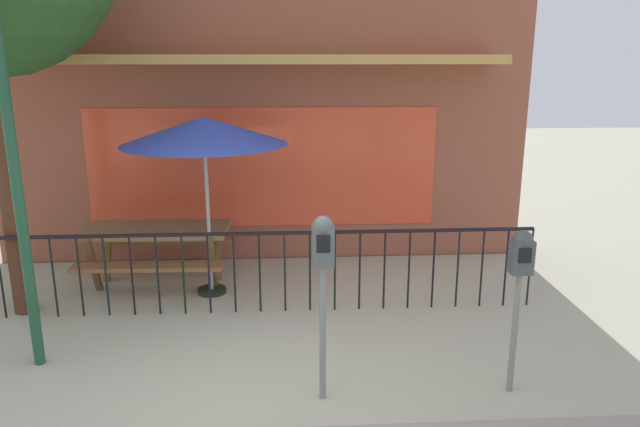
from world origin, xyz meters
TOP-DOWN VIEW (x-y plane):
  - ground at (0.00, 0.00)m, footprint 40.00×40.00m
  - pub_storefront at (0.00, 4.19)m, footprint 7.56×1.25m
  - patio_fence_front at (0.00, 2.05)m, footprint 6.38×0.04m
  - picnic_table_left at (-1.34, 2.99)m, footprint 1.84×1.41m
  - patio_umbrella at (-0.63, 2.67)m, footprint 1.97×1.97m
  - parking_meter_near at (0.60, 0.20)m, footprint 0.18×0.17m
  - parking_meter_far at (2.27, 0.22)m, footprint 0.18×0.17m
  - street_lamp at (-2.09, 0.97)m, footprint 0.28×0.28m

SIDE VIEW (x-z plane):
  - ground at x=0.00m, z-range 0.00..0.00m
  - picnic_table_left at x=-1.34m, z-range 0.21..1.01m
  - patio_fence_front at x=0.00m, z-range 0.18..1.15m
  - parking_meter_far at x=2.27m, z-range 0.40..1.89m
  - parking_meter_near at x=0.60m, z-range 0.45..2.09m
  - patio_umbrella at x=-0.63m, z-range 0.92..3.13m
  - street_lamp at x=-2.09m, z-range 0.59..4.31m
  - pub_storefront at x=0.00m, z-range -0.02..5.45m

